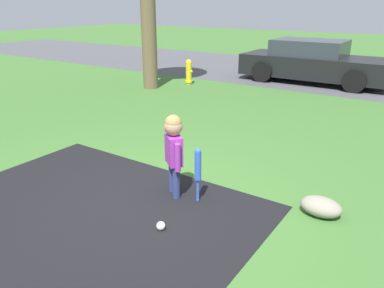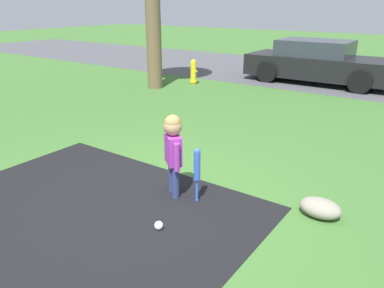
# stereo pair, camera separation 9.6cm
# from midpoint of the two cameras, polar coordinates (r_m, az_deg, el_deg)

# --- Properties ---
(ground_plane) EXTENTS (60.00, 60.00, 0.00)m
(ground_plane) POSITION_cam_midpoint_polar(r_m,az_deg,el_deg) (4.64, -7.48, -9.23)
(ground_plane) COLOR #3D6B2D
(street_strip) EXTENTS (40.00, 6.00, 0.01)m
(street_strip) POSITION_cam_midpoint_polar(r_m,az_deg,el_deg) (13.53, 23.11, 9.32)
(street_strip) COLOR #4C4C51
(street_strip) RESTS_ON ground
(child) EXTENTS (0.35, 0.31, 1.06)m
(child) POSITION_cam_midpoint_polar(r_m,az_deg,el_deg) (4.56, -2.30, -0.03)
(child) COLOR navy
(child) RESTS_ON ground
(baseball_bat) EXTENTS (0.08, 0.08, 0.70)m
(baseball_bat) POSITION_cam_midpoint_polar(r_m,az_deg,el_deg) (4.47, 1.39, -3.63)
(baseball_bat) COLOR blue
(baseball_bat) RESTS_ON ground
(sports_ball) EXTENTS (0.10, 0.10, 0.10)m
(sports_ball) POSITION_cam_midpoint_polar(r_m,az_deg,el_deg) (4.14, -4.42, -12.28)
(sports_ball) COLOR white
(sports_ball) RESTS_ON ground
(fire_hydrant) EXTENTS (0.24, 0.22, 0.73)m
(fire_hydrant) POSITION_cam_midpoint_polar(r_m,az_deg,el_deg) (11.37, 0.46, 10.89)
(fire_hydrant) COLOR yellow
(fire_hydrant) RESTS_ON ground
(parked_car) EXTENTS (4.34, 1.91, 1.26)m
(parked_car) POSITION_cam_midpoint_polar(r_m,az_deg,el_deg) (12.21, 19.00, 11.64)
(parked_car) COLOR black
(parked_car) RESTS_ON ground
(edging_rock) EXTENTS (0.47, 0.33, 0.22)m
(edging_rock) POSITION_cam_midpoint_polar(r_m,az_deg,el_deg) (4.58, 19.54, -9.18)
(edging_rock) COLOR gray
(edging_rock) RESTS_ON ground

